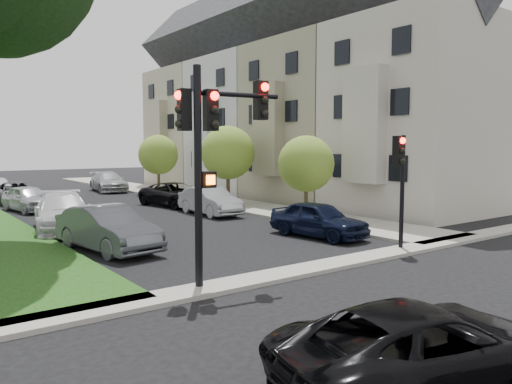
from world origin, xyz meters
TOP-DOWN VIEW (x-y plane):
  - ground at (0.00, 0.00)m, footprint 140.00×140.00m
  - sidewalk_right at (6.75, 24.00)m, footprint 3.50×44.00m
  - sidewalk_cross at (0.00, 2.00)m, footprint 60.00×1.00m
  - house_a at (12.45, 8.00)m, footprint 7.70×7.55m
  - house_b at (12.45, 15.50)m, footprint 7.70×7.55m
  - house_c at (12.45, 23.00)m, footprint 7.70×7.55m
  - house_d at (12.45, 30.50)m, footprint 7.70×7.55m
  - small_tree_a at (6.20, 9.37)m, footprint 2.68×2.68m
  - small_tree_b at (6.20, 16.11)m, footprint 3.13×3.13m
  - small_tree_c at (6.20, 25.34)m, footprint 2.89×2.89m
  - traffic_signal_main at (-3.37, 2.24)m, footprint 2.65×0.69m
  - traffic_signal_secondary at (3.86, 2.19)m, footprint 0.48×0.39m
  - car_cross_near at (-3.70, -4.06)m, footprint 4.91×2.99m
  - car_parked_0 at (3.51, 5.69)m, footprint 2.08×4.25m
  - car_parked_1 at (3.43, 13.59)m, footprint 1.60×4.36m
  - car_parked_2 at (3.69, 17.89)m, footprint 2.97×5.26m
  - car_parked_4 at (3.94, 29.50)m, footprint 2.69×5.37m
  - car_parked_5 at (-3.94, 8.04)m, footprint 2.31×4.80m
  - car_parked_6 at (-3.98, 13.11)m, footprint 3.21×5.68m
  - car_parked_7 at (-3.74, 20.55)m, footprint 2.31×4.34m
  - car_parked_8 at (-3.43, 25.31)m, footprint 2.38×4.78m

SIDE VIEW (x-z plane):
  - ground at x=0.00m, z-range 0.00..0.00m
  - sidewalk_right at x=6.75m, z-range 0.00..0.12m
  - sidewalk_cross at x=0.00m, z-range 0.00..0.12m
  - car_cross_near at x=-3.70m, z-range 0.00..1.27m
  - car_parked_8 at x=-3.43m, z-range 0.00..1.30m
  - car_parked_2 at x=3.69m, z-range 0.00..1.39m
  - car_parked_0 at x=3.51m, z-range 0.00..1.40m
  - car_parked_7 at x=-3.74m, z-range 0.00..1.40m
  - car_parked_1 at x=3.43m, z-range 0.00..1.43m
  - car_parked_4 at x=3.94m, z-range 0.00..1.50m
  - car_parked_5 at x=-3.94m, z-range 0.00..1.52m
  - car_parked_6 at x=-3.98m, z-range 0.00..1.55m
  - small_tree_a at x=6.20m, z-range 0.66..4.68m
  - traffic_signal_secondary at x=3.86m, z-range 0.76..4.64m
  - small_tree_c at x=6.20m, z-range 0.71..5.04m
  - small_tree_b at x=6.20m, z-range 0.77..5.47m
  - traffic_signal_main at x=-3.37m, z-range 1.03..6.44m
  - house_a at x=12.45m, z-range -1.05..14.92m
  - house_b at x=12.45m, z-range -1.05..14.92m
  - house_c at x=12.45m, z-range -1.05..14.92m
  - house_d at x=12.45m, z-range -1.05..14.92m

